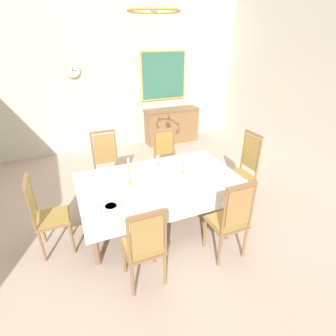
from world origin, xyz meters
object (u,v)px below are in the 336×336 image
object	(u,v)px
chair_south_a	(145,245)
candlestick_west	(129,173)
bowl_near_left	(131,199)
mounted_clock	(73,71)
chair_south_b	(230,219)
soup_tureen	(158,171)
spoon_secondary	(101,209)
framed_painting	(163,76)
chair_north_a	(107,166)
chair_head_east	(243,169)
candlestick_east	(183,165)
chair_head_west	(46,214)
spoon_primary	(121,201)
dining_table	(158,182)
chair_north_b	(167,157)
chandelier	(154,10)
bowl_near_right	(111,207)
sideboard	(172,126)

from	to	relation	value
chair_south_a	candlestick_west	world-z (taller)	candlestick_west
chair_south_a	bowl_near_left	bearing A→B (deg)	87.65
bowl_near_left	mounted_clock	size ratio (longest dim) A/B	0.55
chair_south_b	soup_tureen	distance (m)	1.19
spoon_secondary	framed_painting	world-z (taller)	framed_painting
candlestick_west	mounted_clock	world-z (taller)	mounted_clock
chair_north_a	candlestick_west	bearing A→B (deg)	97.34
chair_head_east	candlestick_east	distance (m)	1.15
chair_head_west	candlestick_east	world-z (taller)	chair_head_west
chair_south_a	spoon_primary	bearing A→B (deg)	98.98
chair_south_a	candlestick_west	bearing A→B (deg)	82.60
dining_table	chair_head_west	distance (m)	1.53
bowl_near_left	spoon_primary	bearing A→B (deg)	167.46
chair_head_west	mounted_clock	xyz separation A→B (m)	(0.81, 3.36, 1.35)
chair_north_b	chair_south_a	bearing A→B (deg)	61.13
chair_north_b	chandelier	distance (m)	2.56
chair_head_west	framed_painting	distance (m)	4.64
chair_south_b	spoon_primary	bearing A→B (deg)	153.23
chair_north_b	chair_north_a	bearing A→B (deg)	-0.34
chair_head_west	spoon_primary	distance (m)	0.99
chair_south_b	chair_head_west	xyz separation A→B (m)	(-2.09, 1.01, -0.01)
bowl_near_right	framed_painting	distance (m)	4.55
chair_north_b	chair_head_east	distance (m)	1.39
dining_table	chair_head_west	size ratio (longest dim) A/B	2.01
candlestick_west	bowl_near_left	distance (m)	0.46
candlestick_east	sideboard	size ratio (longest dim) A/B	0.22
sideboard	mounted_clock	distance (m)	2.74
chair_head_east	chandelier	distance (m)	2.71
chair_south_a	chandelier	size ratio (longest dim) A/B	1.64
chair_south_b	mounted_clock	xyz separation A→B (m)	(-1.27, 4.37, 1.34)
candlestick_west	spoon_secondary	distance (m)	0.68
mounted_clock	framed_painting	xyz separation A→B (m)	(2.18, 0.01, -0.22)
chair_north_a	candlestick_west	size ratio (longest dim) A/B	3.15
chair_south_a	chair_north_a	distance (m)	2.02
candlestick_west	dining_table	bearing A→B (deg)	0.00
chair_north_b	bowl_near_right	distance (m)	2.02
chandelier	bowl_near_left	bearing A→B (deg)	-140.40
chair_south_b	chandelier	world-z (taller)	chandelier
framed_painting	bowl_near_right	bearing A→B (deg)	-120.21
chair_north_b	chair_head_west	distance (m)	2.32
bowl_near_right	dining_table	bearing A→B (deg)	32.12
dining_table	bowl_near_right	world-z (taller)	bowl_near_right
chair_south_a	spoon_primary	size ratio (longest dim) A/B	6.10
candlestick_west	framed_painting	xyz separation A→B (m)	(1.88, 3.37, 0.77)
bowl_near_left	chair_south_a	bearing A→B (deg)	-92.35
chair_north_b	mounted_clock	size ratio (longest dim) A/B	3.51
chair_north_a	spoon_primary	size ratio (longest dim) A/B	6.79
dining_table	candlestick_east	size ratio (longest dim) A/B	6.99
chandelier	candlestick_east	bearing A→B (deg)	-0.00
candlestick_west	bowl_near_left	size ratio (longest dim) A/B	2.21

